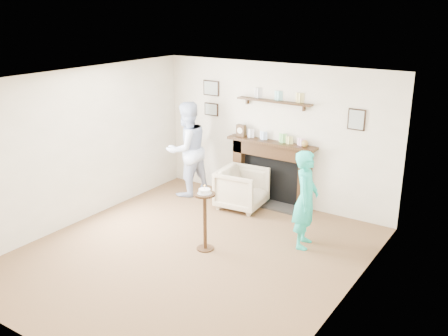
% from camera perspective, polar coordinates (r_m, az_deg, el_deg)
% --- Properties ---
extents(ground, '(5.00, 5.00, 0.00)m').
position_cam_1_polar(ground, '(7.33, -3.83, -9.79)').
color(ground, brown).
rests_on(ground, ground).
extents(room_shell, '(4.54, 5.02, 2.52)m').
position_cam_1_polar(room_shell, '(7.26, -0.80, 3.76)').
color(room_shell, beige).
rests_on(room_shell, ground).
extents(armchair, '(0.85, 0.83, 0.71)m').
position_cam_1_polar(armchair, '(8.90, 2.04, -4.50)').
color(armchair, '#C1AA8F').
rests_on(armchair, ground).
extents(man, '(0.89, 1.01, 1.77)m').
position_cam_1_polar(man, '(9.53, -4.12, -2.95)').
color(man, silver).
rests_on(man, ground).
extents(woman, '(0.47, 0.61, 1.47)m').
position_cam_1_polar(woman, '(7.66, 9.03, -8.68)').
color(woman, teal).
rests_on(woman, ground).
extents(pedestal_table, '(0.31, 0.31, 1.01)m').
position_cam_1_polar(pedestal_table, '(7.20, -2.21, -4.84)').
color(pedestal_table, black).
rests_on(pedestal_table, ground).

